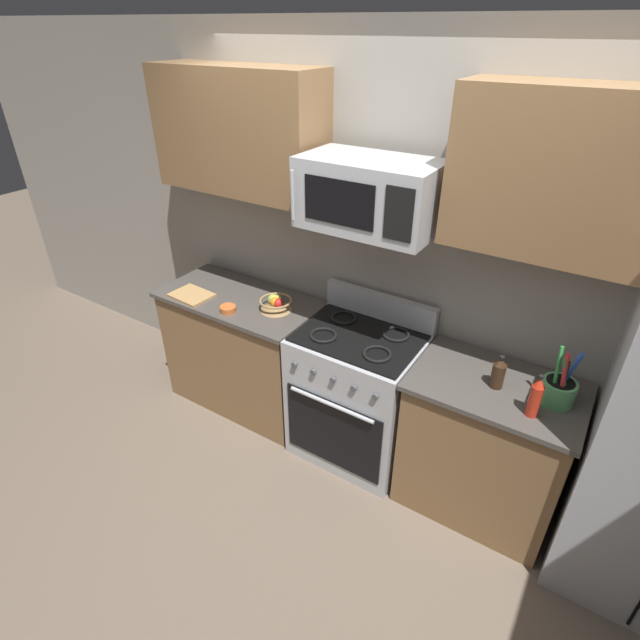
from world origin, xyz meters
TOP-DOWN VIEW (x-y plane):
  - ground_plane at (0.00, 0.00)m, footprint 16.00×16.00m
  - wall_back at (0.00, 1.00)m, footprint 8.00×0.10m
  - counter_left at (-0.97, 0.63)m, footprint 1.15×0.59m
  - range_oven at (-0.00, 0.64)m, footprint 0.76×0.64m
  - counter_right at (0.84, 0.63)m, footprint 0.90×0.59m
  - microwave at (-0.00, 0.66)m, footprint 0.73×0.44m
  - upper_cabinets_left at (-0.97, 0.78)m, footprint 1.14×0.34m
  - upper_cabinets_right at (0.84, 0.78)m, footprint 0.89×0.34m
  - utensil_crock at (1.12, 0.65)m, footprint 0.17×0.17m
  - fruit_basket at (-0.64, 0.64)m, footprint 0.22×0.22m
  - cutting_board at (-1.25, 0.47)m, footprint 0.30×0.23m
  - bottle_soy at (0.83, 0.61)m, footprint 0.07×0.07m
  - bottle_hot_sauce at (1.04, 0.49)m, footprint 0.06×0.06m
  - prep_bowl at (-0.89, 0.44)m, footprint 0.11×0.11m

SIDE VIEW (x-z plane):
  - ground_plane at x=0.00m, z-range 0.00..0.00m
  - counter_left at x=-0.97m, z-range 0.00..0.91m
  - counter_right at x=0.84m, z-range 0.00..0.91m
  - range_oven at x=0.00m, z-range -0.07..1.02m
  - cutting_board at x=-1.25m, z-range 0.91..0.93m
  - prep_bowl at x=-0.89m, z-range 0.91..0.95m
  - fruit_basket at x=-0.64m, z-range 0.91..1.01m
  - utensil_crock at x=1.12m, z-range 0.82..1.15m
  - bottle_soy at x=0.83m, z-range 0.90..1.10m
  - bottle_hot_sauce at x=1.04m, z-range 0.90..1.14m
  - wall_back at x=0.00m, z-range 0.00..2.60m
  - microwave at x=0.00m, z-range 1.61..1.97m
  - upper_cabinets_left at x=-0.97m, z-range 1.63..2.35m
  - upper_cabinets_right at x=0.84m, z-range 1.63..2.35m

